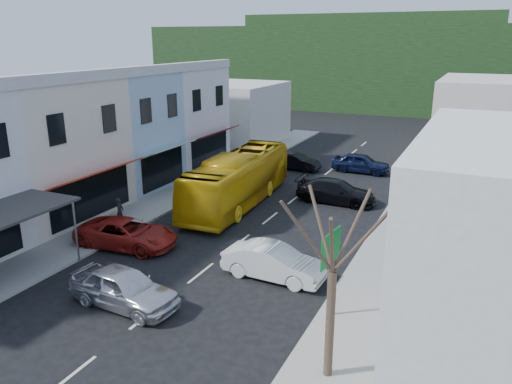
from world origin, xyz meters
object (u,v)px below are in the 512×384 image
car_red (127,234)px  car_white (274,264)px  bus (238,181)px  traffic_signal (432,130)px  car_silver (124,290)px  pedestrian_left (120,211)px  direction_sign (330,275)px  street_tree (333,272)px

car_red → car_white: bearing=-96.8°
bus → traffic_signal: bearing=60.8°
bus → traffic_signal: 22.20m
car_silver → pedestrian_left: bearing=44.7°
car_silver → direction_sign: 8.15m
car_silver → car_red: 6.08m
car_white → direction_sign: direction_sign is taller
street_tree → car_red: bearing=155.4°
car_silver → street_tree: (8.70, -0.89, 2.99)m
car_white → pedestrian_left: pedestrian_left is taller
car_silver → traffic_signal: bearing=-9.0°
car_white → car_silver: bearing=138.9°
car_white → car_red: size_ratio=0.96×
car_silver → bus: bearing=11.3°
car_white → traffic_signal: 28.92m
bus → traffic_signal: size_ratio=2.48×
direction_sign → traffic_signal: bearing=97.3°
car_white → traffic_signal: bearing=-4.5°
bus → street_tree: bearing=-57.8°
bus → direction_sign: direction_sign is taller
pedestrian_left → traffic_signal: bearing=-42.2°
car_white → street_tree: size_ratio=0.60×
car_white → street_tree: bearing=-140.8°
direction_sign → pedestrian_left: bearing=169.9°
bus → pedestrian_left: bus is taller
bus → street_tree: (10.36, -14.26, 2.14)m
street_tree → pedestrian_left: bearing=152.0°
bus → car_white: 10.62m
car_red → pedestrian_left: size_ratio=2.71×
car_white → car_red: bearing=91.8°
car_white → pedestrian_left: (-10.30, 2.11, 0.30)m
car_red → pedestrian_left: bearing=39.3°
car_silver → pedestrian_left: pedestrian_left is taller
car_white → traffic_signal: size_ratio=0.94×
car_white → pedestrian_left: 10.52m
direction_sign → bus: bearing=138.4°
traffic_signal → bus: bearing=84.4°
traffic_signal → car_silver: bearing=96.6°
car_white → bus: bearing=37.6°
car_silver → traffic_signal: size_ratio=0.94×
car_white → direction_sign: size_ratio=1.21×
car_silver → pedestrian_left: size_ratio=2.59×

